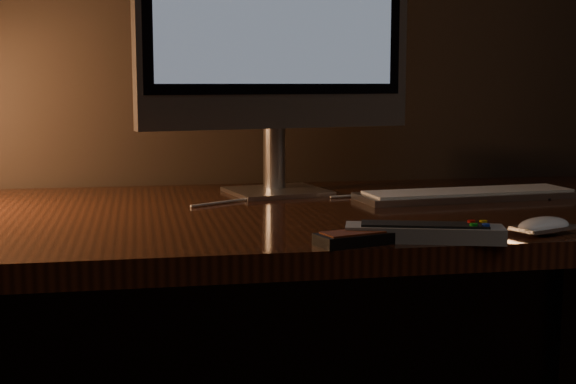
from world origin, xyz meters
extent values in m
cube|color=#3A190D|center=(0.00, 1.85, 0.73)|extent=(1.60, 0.75, 0.04)
cube|color=black|center=(0.75, 2.18, 0.35)|extent=(0.06, 0.06, 0.71)
cube|color=black|center=(0.00, 2.20, 0.45)|extent=(1.48, 0.02, 0.51)
cube|color=silver|center=(0.01, 2.06, 0.75)|extent=(0.22, 0.21, 0.01)
cylinder|color=silver|center=(0.01, 2.09, 0.82)|extent=(0.06, 0.06, 0.13)
cube|color=silver|center=(0.01, 2.05, 1.12)|extent=(0.58, 0.16, 0.48)
cube|color=silver|center=(0.37, 1.92, 0.76)|extent=(0.46, 0.17, 0.02)
cube|color=black|center=(0.42, 1.96, 0.75)|extent=(0.22, 0.18, 0.00)
ellipsoid|color=white|center=(0.33, 1.54, 0.76)|extent=(0.11, 0.08, 0.02)
cube|color=black|center=(0.04, 1.52, 0.76)|extent=(0.15, 0.09, 0.02)
cube|color=maroon|center=(0.04, 1.52, 0.77)|extent=(0.10, 0.06, 0.00)
sphere|color=silver|center=(0.04, 1.52, 0.77)|extent=(0.01, 0.01, 0.01)
cube|color=gray|center=(0.13, 1.52, 0.76)|extent=(0.23, 0.12, 0.02)
cube|color=black|center=(0.13, 1.52, 0.77)|extent=(0.19, 0.09, 0.00)
cylinder|color=red|center=(0.13, 1.52, 0.78)|extent=(0.01, 0.01, 0.00)
cylinder|color=#0C8C19|center=(0.13, 1.52, 0.78)|extent=(0.01, 0.01, 0.00)
cylinder|color=gold|center=(0.13, 1.52, 0.78)|extent=(0.01, 0.01, 0.00)
cylinder|color=#1433BF|center=(0.13, 1.52, 0.78)|extent=(0.01, 0.01, 0.00)
cylinder|color=white|center=(0.09, 1.97, 0.75)|extent=(0.53, 0.20, 0.00)
camera|label=1|loc=(-0.27, 0.44, 0.98)|focal=50.00mm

